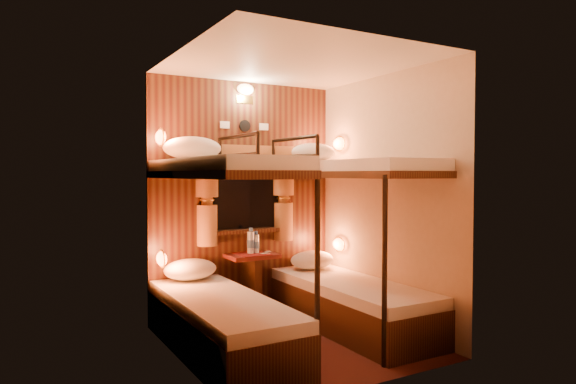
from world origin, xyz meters
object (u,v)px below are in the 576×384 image
bunk_left (221,284)px  bottle_left (251,242)px  bottle_right (256,244)px  table (252,277)px  bunk_right (350,270)px

bunk_left → bottle_left: bunk_left is taller
bunk_left → bottle_left: (0.65, 0.81, 0.21)m
bottle_left → bottle_right: size_ratio=1.17×
bunk_left → table: bunk_left is taller
bunk_left → bottle_right: 1.08m
bottle_left → bottle_right: (0.06, -0.01, -0.02)m
table → bottle_right: bearing=19.0°
bunk_left → bunk_right: (1.30, 0.00, 0.00)m
bottle_right → bunk_left: bearing=-131.3°
table → bottle_right: (0.06, 0.02, 0.33)m
table → bottle_left: bearing=92.8°
bunk_left → bottle_left: size_ratio=7.20×
bunk_right → bottle_left: bunk_right is taller
bunk_left → bottle_right: size_ratio=8.42×
bunk_right → table: size_ratio=2.90×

